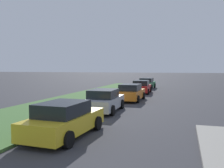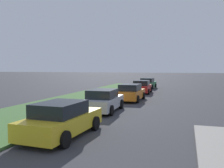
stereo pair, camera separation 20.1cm
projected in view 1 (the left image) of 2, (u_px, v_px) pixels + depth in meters
grass_median at (28, 115)px, 14.33m from camera, size 60.00×6.00×0.12m
parked_car_yellow at (65, 120)px, 10.10m from camera, size 4.37×2.16×1.47m
parked_car_silver at (104, 101)px, 15.96m from camera, size 4.37×2.15×1.47m
parked_car_orange at (131, 93)px, 21.22m from camera, size 4.31×2.04×1.47m
parked_car_red at (141, 87)px, 27.56m from camera, size 4.37×2.15×1.47m
parked_car_green at (147, 83)px, 33.98m from camera, size 4.35×2.12×1.47m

